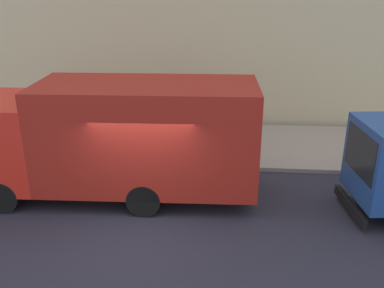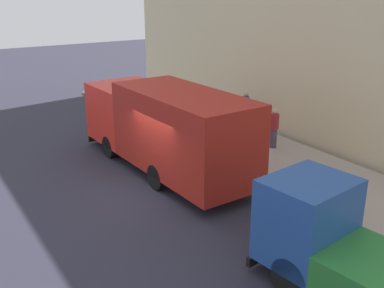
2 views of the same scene
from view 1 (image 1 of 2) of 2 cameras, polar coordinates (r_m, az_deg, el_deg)
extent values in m
plane|color=#2B2A38|center=(10.94, -6.32, -9.71)|extent=(80.00, 80.00, 0.00)
cube|color=#A29389|center=(15.49, -2.78, 0.24)|extent=(4.27, 30.00, 0.13)
cube|color=beige|center=(17.10, -1.86, 18.40)|extent=(0.50, 30.00, 9.53)
cube|color=#A22117|center=(11.25, -5.93, 1.31)|extent=(2.64, 5.74, 2.72)
cylinder|color=black|center=(11.95, -24.05, -6.41)|extent=(0.33, 0.88, 0.87)
cylinder|color=black|center=(13.70, -20.23, -2.34)|extent=(0.33, 0.88, 0.87)
cylinder|color=black|center=(10.84, -6.50, -7.41)|extent=(0.33, 0.88, 0.87)
cylinder|color=black|center=(12.74, -5.00, -2.80)|extent=(0.33, 0.88, 0.87)
cube|color=black|center=(11.02, 21.72, -1.14)|extent=(1.64, 0.25, 1.10)
cube|color=black|center=(11.58, 20.40, -7.71)|extent=(1.88, 0.34, 0.24)
cylinder|color=black|center=(12.64, 24.23, -4.72)|extent=(0.41, 0.98, 0.95)
cylinder|color=black|center=(17.65, -13.76, 3.93)|extent=(0.35, 0.35, 0.82)
cylinder|color=#355B90|center=(17.45, -13.97, 6.25)|extent=(0.46, 0.46, 0.66)
sphere|color=tan|center=(17.34, -14.10, 7.67)|extent=(0.23, 0.23, 0.23)
cylinder|color=#4C4055|center=(16.19, -5.04, 2.91)|extent=(0.38, 0.38, 0.82)
cylinder|color=maroon|center=(15.98, -5.12, 5.33)|extent=(0.51, 0.51, 0.60)
sphere|color=#CCA18C|center=(15.87, -5.17, 6.74)|extent=(0.22, 0.22, 0.22)
cone|color=orange|center=(15.90, -22.87, 0.44)|extent=(0.40, 0.40, 0.57)
cylinder|color=#4C5156|center=(13.50, -1.50, 2.36)|extent=(0.08, 0.08, 2.22)
cube|color=blue|center=(13.24, -1.62, 5.89)|extent=(0.44, 0.03, 0.36)
camera|label=2|loc=(10.69, 82.42, 7.97)|focal=42.52mm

